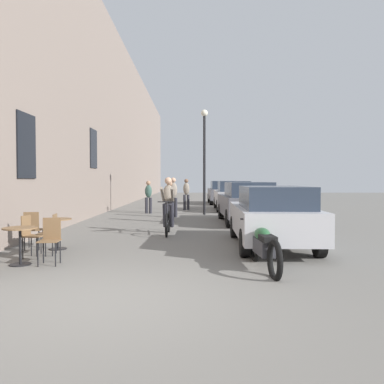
{
  "coord_description": "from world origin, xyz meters",
  "views": [
    {
      "loc": [
        1.14,
        -5.17,
        1.63
      ],
      "look_at": [
        1.12,
        17.65,
        0.91
      ],
      "focal_mm": 36.04,
      "sensor_mm": 36.0,
      "label": 1
    }
  ],
  "objects": [
    {
      "name": "parked_car_fourth",
      "position": [
        3.21,
        20.95,
        0.81
      ],
      "size": [
        1.87,
        4.4,
        1.56
      ],
      "color": "#595960",
      "rests_on": "ground_plane"
    },
    {
      "name": "cafe_table_mid",
      "position": [
        -2.01,
        3.82,
        0.52
      ],
      "size": [
        0.64,
        0.64,
        0.72
      ],
      "color": "black",
      "rests_on": "ground_plane"
    },
    {
      "name": "parked_car_third",
      "position": [
        3.32,
        15.39,
        0.81
      ],
      "size": [
        1.91,
        4.43,
        1.57
      ],
      "color": "#B7B7BC",
      "rests_on": "ground_plane"
    },
    {
      "name": "cyclist_on_bicycle",
      "position": [
        0.42,
        6.43,
        0.81
      ],
      "size": [
        0.52,
        1.76,
        1.74
      ],
      "color": "black",
      "rests_on": "ground_plane"
    },
    {
      "name": "parked_car_nearest",
      "position": [
        3.08,
        4.14,
        0.77
      ],
      "size": [
        1.86,
        4.21,
        1.48
      ],
      "color": "#B7B7BC",
      "rests_on": "ground_plane"
    },
    {
      "name": "cafe_table_near",
      "position": [
        -2.15,
        2.16,
        0.52
      ],
      "size": [
        0.64,
        0.64,
        0.72
      ],
      "color": "black",
      "rests_on": "ground_plane"
    },
    {
      "name": "building_facade_left",
      "position": [
        -3.45,
        14.0,
        5.15
      ],
      "size": [
        0.54,
        68.0,
        10.29
      ],
      "color": "gray",
      "rests_on": "ground_plane"
    },
    {
      "name": "parked_car_second",
      "position": [
        3.2,
        9.34,
        0.8
      ],
      "size": [
        1.9,
        4.38,
        1.55
      ],
      "color": "#595960",
      "rests_on": "ground_plane"
    },
    {
      "name": "cafe_chair_mid_toward_street",
      "position": [
        -1.93,
        3.14,
        0.52
      ],
      "size": [
        0.42,
        0.42,
        0.89
      ],
      "color": "black",
      "rests_on": "ground_plane"
    },
    {
      "name": "pedestrian_mid",
      "position": [
        0.33,
        11.58,
        0.98
      ],
      "size": [
        0.34,
        0.25,
        1.73
      ],
      "color": "#26262D",
      "rests_on": "ground_plane"
    },
    {
      "name": "cafe_chair_near_toward_wall",
      "position": [
        -1.59,
        2.23,
        0.52
      ],
      "size": [
        0.4,
        0.4,
        0.89
      ],
      "color": "black",
      "rests_on": "ground_plane"
    },
    {
      "name": "pedestrian_far",
      "position": [
        -0.98,
        13.51,
        0.89
      ],
      "size": [
        0.37,
        0.28,
        1.59
      ],
      "color": "#26262D",
      "rests_on": "ground_plane"
    },
    {
      "name": "cafe_chair_near_toward_street",
      "position": [
        -2.22,
        2.82,
        0.52
      ],
      "size": [
        0.43,
        0.43,
        0.89
      ],
      "color": "black",
      "rests_on": "ground_plane"
    },
    {
      "name": "ground_plane",
      "position": [
        0.0,
        0.0,
        0.0
      ],
      "size": [
        88.0,
        88.0,
        0.0
      ],
      "primitive_type": "plane",
      "color": "slate"
    },
    {
      "name": "parked_motorcycle",
      "position": [
        2.46,
        1.84,
        0.4
      ],
      "size": [
        0.62,
        2.15,
        0.92
      ],
      "color": "black",
      "rests_on": "ground_plane"
    },
    {
      "name": "pedestrian_furthest",
      "position": [
        0.84,
        15.68,
        0.95
      ],
      "size": [
        0.37,
        0.29,
        1.69
      ],
      "color": "#26262D",
      "rests_on": "ground_plane"
    },
    {
      "name": "pedestrian_near",
      "position": [
        0.28,
        9.63,
        0.89
      ],
      "size": [
        0.35,
        0.26,
        1.59
      ],
      "color": "#26262D",
      "rests_on": "ground_plane"
    },
    {
      "name": "cafe_chair_mid_toward_wall",
      "position": [
        -2.56,
        3.75,
        0.52
      ],
      "size": [
        0.42,
        0.42,
        0.89
      ],
      "color": "black",
      "rests_on": "ground_plane"
    },
    {
      "name": "street_lamp",
      "position": [
        1.72,
        12.84,
        3.11
      ],
      "size": [
        0.32,
        0.32,
        4.9
      ],
      "color": "black",
      "rests_on": "ground_plane"
    }
  ]
}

